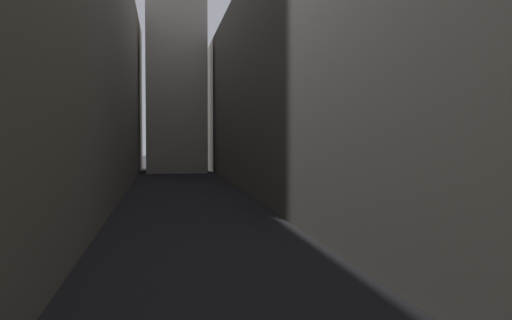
# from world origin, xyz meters

# --- Properties ---
(ground_plane) EXTENTS (264.00, 264.00, 0.00)m
(ground_plane) POSITION_xyz_m (0.00, 48.00, 0.00)
(ground_plane) COLOR black
(building_block_left) EXTENTS (15.99, 108.00, 23.02)m
(building_block_left) POSITION_xyz_m (-13.50, 50.00, 11.51)
(building_block_left) COLOR #756B5B
(building_block_left) RESTS_ON ground
(building_block_right) EXTENTS (14.08, 108.00, 20.28)m
(building_block_right) POSITION_xyz_m (12.54, 50.00, 10.14)
(building_block_right) COLOR #60594F
(building_block_right) RESTS_ON ground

